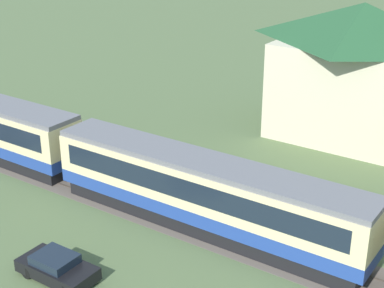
# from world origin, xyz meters

# --- Properties ---
(ground_plane) EXTENTS (600.00, 600.00, 0.00)m
(ground_plane) POSITION_xyz_m (0.00, 0.00, 0.00)
(ground_plane) COLOR #566B42
(passenger_train) EXTENTS (59.41, 2.98, 4.17)m
(passenger_train) POSITION_xyz_m (0.20, -0.46, 2.31)
(passenger_train) COLOR #234293
(passenger_train) RESTS_ON ground_plane
(railway_track) EXTENTS (122.82, 3.60, 0.04)m
(railway_track) POSITION_xyz_m (-6.54, -0.46, 0.01)
(railway_track) COLOR #665B51
(railway_track) RESTS_ON ground_plane
(station_house_dark_green_roof) EXTENTS (12.46, 8.34, 10.28)m
(station_house_dark_green_roof) POSITION_xyz_m (1.84, 17.24, 5.31)
(station_house_dark_green_roof) COLOR beige
(station_house_dark_green_roof) RESTS_ON ground_plane
(parked_car_black) EXTENTS (4.02, 1.93, 1.24)m
(parked_car_black) POSITION_xyz_m (-3.35, -8.42, 0.60)
(parked_car_black) COLOR black
(parked_car_black) RESTS_ON ground_plane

